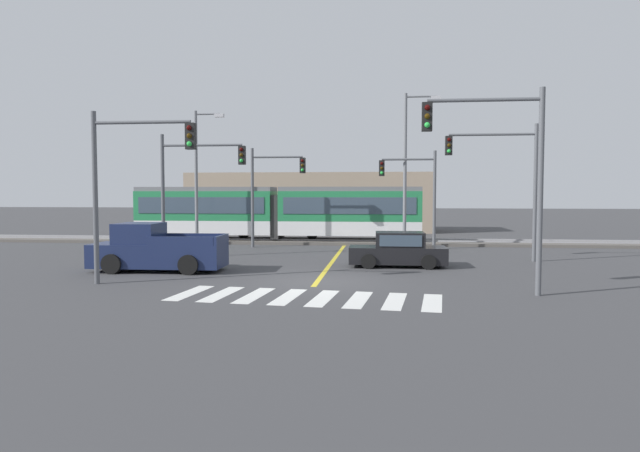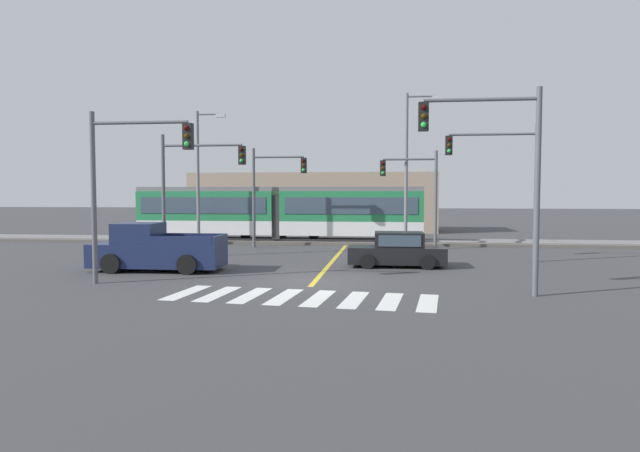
{
  "view_description": "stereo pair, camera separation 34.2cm",
  "coord_description": "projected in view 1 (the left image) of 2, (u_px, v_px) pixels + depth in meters",
  "views": [
    {
      "loc": [
        2.39,
        -20.48,
        3.23
      ],
      "look_at": [
        -0.72,
        7.27,
        1.6
      ],
      "focal_mm": 32.0,
      "sensor_mm": 36.0,
      "label": 1
    },
    {
      "loc": [
        2.73,
        -20.44,
        3.23
      ],
      "look_at": [
        -0.72,
        7.27,
        1.6
      ],
      "focal_mm": 32.0,
      "sensor_mm": 36.0,
      "label": 2
    }
  ],
  "objects": [
    {
      "name": "crosswalk_stripe_4",
      "position": [
        323.0,
        298.0,
        17.45
      ],
      "size": [
        0.84,
        2.84,
        0.01
      ],
      "primitive_type": "cube",
      "rotation": [
        0.0,
        0.0,
        -0.1
      ],
      "color": "silver",
      "rests_on": "ground"
    },
    {
      "name": "crosswalk_stripe_0",
      "position": [
        190.0,
        293.0,
        18.39
      ],
      "size": [
        0.84,
        2.84,
        0.01
      ],
      "primitive_type": "cube",
      "rotation": [
        0.0,
        0.0,
        -0.1
      ],
      "color": "silver",
      "rests_on": "ground"
    },
    {
      "name": "rail_far",
      "position": [
        347.0,
        238.0,
        37.49
      ],
      "size": [
        120.0,
        0.08,
        0.1
      ],
      "primitive_type": "cube",
      "color": "#939399",
      "rests_on": "track_bed"
    },
    {
      "name": "crosswalk_stripe_5",
      "position": [
        358.0,
        300.0,
        17.22
      ],
      "size": [
        0.84,
        2.84,
        0.01
      ],
      "primitive_type": "cube",
      "rotation": [
        0.0,
        0.0,
        -0.1
      ],
      "color": "silver",
      "rests_on": "ground"
    },
    {
      "name": "crosswalk_stripe_2",
      "position": [
        254.0,
        295.0,
        17.92
      ],
      "size": [
        0.84,
        2.84,
        0.01
      ],
      "primitive_type": "cube",
      "rotation": [
        0.0,
        0.0,
        -0.1
      ],
      "color": "silver",
      "rests_on": "ground"
    },
    {
      "name": "light_rail_tram",
      "position": [
        278.0,
        211.0,
        37.17
      ],
      "size": [
        18.5,
        2.64,
        3.43
      ],
      "color": "silver",
      "rests_on": "track_bed"
    },
    {
      "name": "rail_near",
      "position": [
        346.0,
        240.0,
        36.06
      ],
      "size": [
        120.0,
        0.08,
        0.1
      ],
      "primitive_type": "cube",
      "color": "#939399",
      "rests_on": "track_bed"
    },
    {
      "name": "traffic_light_far_left",
      "position": [
        270.0,
        183.0,
        33.45
      ],
      "size": [
        3.25,
        0.38,
        5.85
      ],
      "color": "#515459",
      "rests_on": "ground"
    },
    {
      "name": "crosswalk_stripe_3",
      "position": [
        288.0,
        297.0,
        17.69
      ],
      "size": [
        0.84,
        2.84,
        0.01
      ],
      "primitive_type": "cube",
      "rotation": [
        0.0,
        0.0,
        -0.1
      ],
      "color": "silver",
      "rests_on": "ground"
    },
    {
      "name": "street_lamp_west",
      "position": [
        199.0,
        170.0,
        34.61
      ],
      "size": [
        1.86,
        0.28,
        8.18
      ],
      "color": "slate",
      "rests_on": "ground"
    },
    {
      "name": "crosswalk_stripe_6",
      "position": [
        395.0,
        301.0,
        16.99
      ],
      "size": [
        0.84,
        2.84,
        0.01
      ],
      "primitive_type": "cube",
      "rotation": [
        0.0,
        0.0,
        -0.1
      ],
      "color": "silver",
      "rests_on": "ground"
    },
    {
      "name": "traffic_light_far_right",
      "position": [
        415.0,
        185.0,
        32.55
      ],
      "size": [
        3.25,
        0.38,
        5.63
      ],
      "color": "#515459",
      "rests_on": "ground"
    },
    {
      "name": "lane_centre_line",
      "position": [
        333.0,
        260.0,
        27.18
      ],
      "size": [
        0.2,
        15.37,
        0.01
      ],
      "primitive_type": "cube",
      "color": "gold",
      "rests_on": "ground"
    },
    {
      "name": "traffic_light_near_left",
      "position": [
        129.0,
        170.0,
        19.85
      ],
      "size": [
        3.75,
        0.38,
        6.08
      ],
      "color": "#515459",
      "rests_on": "ground"
    },
    {
      "name": "ground_plane",
      "position": [
        317.0,
        281.0,
        20.77
      ],
      "size": [
        200.0,
        200.0,
        0.0
      ],
      "primitive_type": "plane",
      "color": "#3D3D3F"
    },
    {
      "name": "traffic_light_near_right",
      "position": [
        501.0,
        159.0,
        17.78
      ],
      "size": [
        3.75,
        0.38,
        6.48
      ],
      "color": "#515459",
      "rests_on": "ground"
    },
    {
      "name": "street_lamp_centre",
      "position": [
        408.0,
        161.0,
        32.78
      ],
      "size": [
        2.09,
        0.28,
        8.92
      ],
      "color": "slate",
      "rests_on": "ground"
    },
    {
      "name": "crosswalk_stripe_1",
      "position": [
        222.0,
        294.0,
        18.15
      ],
      "size": [
        0.84,
        2.84,
        0.01
      ],
      "primitive_type": "cube",
      "rotation": [
        0.0,
        0.0,
        -0.1
      ],
      "color": "silver",
      "rests_on": "ground"
    },
    {
      "name": "crosswalk_stripe_7",
      "position": [
        432.0,
        303.0,
        16.76
      ],
      "size": [
        0.84,
        2.84,
        0.01
      ],
      "primitive_type": "cube",
      "rotation": [
        0.0,
        0.0,
        -0.1
      ],
      "color": "silver",
      "rests_on": "ground"
    },
    {
      "name": "track_bed",
      "position": [
        346.0,
        241.0,
        36.79
      ],
      "size": [
        120.0,
        4.0,
        0.18
      ],
      "primitive_type": "cube",
      "color": "#56514C",
      "rests_on": "ground"
    },
    {
      "name": "traffic_light_mid_left",
      "position": [
        191.0,
        177.0,
        27.81
      ],
      "size": [
        4.25,
        0.38,
        6.09
      ],
      "color": "#515459",
      "rests_on": "ground"
    },
    {
      "name": "pickup_truck",
      "position": [
        156.0,
        251.0,
        23.49
      ],
      "size": [
        5.45,
        2.35,
        1.98
      ],
      "color": "#192347",
      "rests_on": "ground"
    },
    {
      "name": "sedan_crossing",
      "position": [
        398.0,
        251.0,
        24.89
      ],
      "size": [
        4.23,
        1.98,
        1.52
      ],
      "color": "black",
      "rests_on": "ground"
    },
    {
      "name": "traffic_light_mid_right",
      "position": [
        505.0,
        171.0,
        26.7
      ],
      "size": [
        4.25,
        0.38,
        6.44
      ],
      "color": "#515459",
      "rests_on": "ground"
    },
    {
      "name": "building_backdrop_far",
      "position": [
        311.0,
        202.0,
        48.77
      ],
      "size": [
        20.47,
        6.0,
        4.88
      ],
      "primitive_type": "cube",
      "color": "gray",
      "rests_on": "ground"
    }
  ]
}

